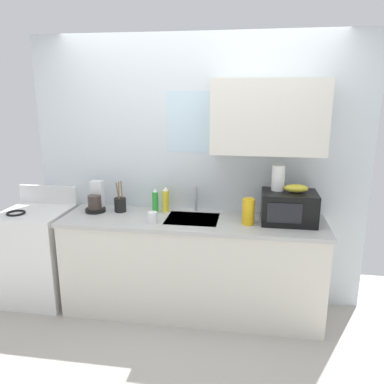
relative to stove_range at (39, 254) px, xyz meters
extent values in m
cube|color=silver|center=(1.51, 0.35, 0.79)|extent=(3.10, 0.10, 2.50)
cube|color=silver|center=(2.14, 0.14, 1.33)|extent=(0.95, 0.32, 0.62)
cube|color=silver|center=(1.51, 0.31, 1.27)|extent=(0.56, 0.02, 0.55)
cube|color=silver|center=(1.51, 0.00, -0.03)|extent=(2.30, 0.60, 0.86)
cube|color=#B7B7B2|center=(1.51, 0.00, 0.42)|extent=(2.33, 0.63, 0.03)
cube|color=#9EA0A5|center=(1.51, 0.02, 0.37)|extent=(0.46, 0.38, 0.14)
cylinder|color=#B2B5BA|center=(1.51, 0.24, 0.56)|extent=(0.03, 0.03, 0.24)
cube|color=white|center=(0.00, 0.00, -0.01)|extent=(0.60, 0.60, 0.90)
torus|color=black|center=(-0.12, -0.10, 0.45)|extent=(0.17, 0.17, 0.02)
cube|color=white|center=(0.00, 0.28, 0.53)|extent=(0.60, 0.04, 0.18)
cube|color=black|center=(2.34, 0.05, 0.58)|extent=(0.46, 0.34, 0.27)
cube|color=black|center=(2.29, -0.13, 0.58)|extent=(0.28, 0.01, 0.17)
ellipsoid|color=gold|center=(2.39, 0.05, 0.75)|extent=(0.20, 0.11, 0.07)
cylinder|color=white|center=(2.24, 0.10, 0.82)|extent=(0.11, 0.11, 0.22)
cylinder|color=black|center=(0.58, 0.08, 0.46)|extent=(0.19, 0.19, 0.03)
cylinder|color=#3F332D|center=(0.58, 0.07, 0.54)|extent=(0.12, 0.12, 0.13)
cube|color=silver|center=(0.58, 0.15, 0.59)|extent=(0.11, 0.09, 0.26)
cylinder|color=yellow|center=(1.23, 0.19, 0.54)|extent=(0.07, 0.07, 0.20)
cone|color=white|center=(1.23, 0.19, 0.66)|extent=(0.05, 0.05, 0.04)
cylinder|color=green|center=(1.14, 0.15, 0.54)|extent=(0.06, 0.06, 0.19)
cone|color=white|center=(1.14, 0.15, 0.65)|extent=(0.04, 0.04, 0.04)
cylinder|color=gold|center=(2.00, -0.05, 0.55)|extent=(0.10, 0.10, 0.22)
cylinder|color=white|center=(1.19, -0.14, 0.49)|extent=(0.08, 0.08, 0.09)
cylinder|color=black|center=(0.81, 0.12, 0.51)|extent=(0.11, 0.11, 0.13)
cylinder|color=olive|center=(0.80, 0.12, 0.60)|extent=(0.03, 0.03, 0.24)
cylinder|color=olive|center=(0.83, 0.13, 0.61)|extent=(0.02, 0.01, 0.25)
cylinder|color=olive|center=(0.81, 0.10, 0.61)|extent=(0.02, 0.02, 0.26)
camera|label=1|loc=(2.01, -3.17, 1.54)|focal=35.79mm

